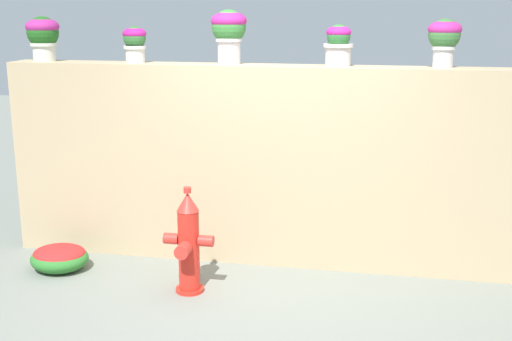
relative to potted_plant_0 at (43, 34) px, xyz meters
name	(u,v)px	position (x,y,z in m)	size (l,w,h in m)	color
ground_plane	(254,317)	(2.36, -1.27, -2.17)	(24.00, 24.00, 0.00)	gray
stone_wall	(280,166)	(2.36, 0.00, -1.22)	(5.34, 0.37, 1.91)	tan
potted_plant_0	(43,34)	(0.00, 0.00, 0.00)	(0.32, 0.32, 0.43)	beige
potted_plant_1	(135,41)	(0.95, 0.00, -0.06)	(0.23, 0.23, 0.35)	silver
potted_plant_2	(229,29)	(1.86, 0.04, 0.05)	(0.33, 0.33, 0.50)	silver
potted_plant_3	(338,43)	(2.88, -0.01, -0.06)	(0.27, 0.27, 0.37)	beige
potted_plant_4	(444,36)	(3.79, 0.00, 0.01)	(0.29, 0.29, 0.43)	silver
fire_hydrant	(188,244)	(1.70, -0.89, -1.74)	(0.44, 0.36, 0.95)	red
flower_bush_left	(59,257)	(0.35, -0.65, -2.05)	(0.55, 0.50, 0.24)	#2E752C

